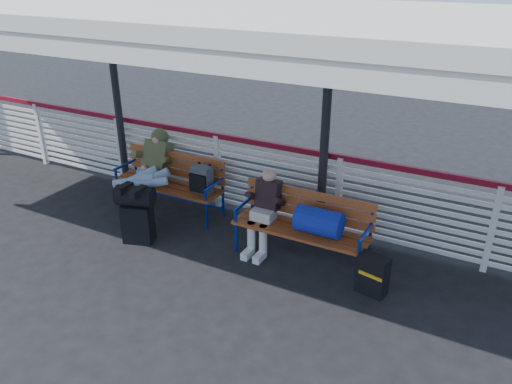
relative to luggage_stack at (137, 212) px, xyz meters
The scene contains 9 objects.
ground 0.74m from the luggage_stack, 45.83° to the right, with size 60.00×60.00×0.00m, color black.
fence 1.55m from the luggage_stack, 75.05° to the left, with size 12.08×0.08×1.24m.
canopy 2.65m from the luggage_stack, 49.00° to the left, with size 12.60×3.60×3.16m.
luggage_stack is the anchor object (origin of this frame).
bench_left 1.04m from the luggage_stack, 91.97° to the left, with size 1.80×0.56×0.92m.
bench_right 2.42m from the luggage_stack, 15.84° to the left, with size 1.80×0.56×0.92m.
traveler_man 0.81m from the luggage_stack, 116.70° to the left, with size 0.94×1.64×0.77m.
companion_person 1.78m from the luggage_stack, 21.62° to the left, with size 0.32×0.66×1.15m.
suitcase_side 3.28m from the luggage_stack, ahead, with size 0.39×0.28×0.50m.
Camera 1 is at (3.95, -4.24, 3.62)m, focal length 35.00 mm.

